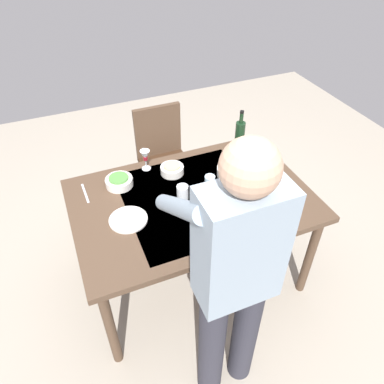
{
  "coord_description": "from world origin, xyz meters",
  "views": [
    {
      "loc": [
        0.67,
        1.63,
        2.31
      ],
      "look_at": [
        0.0,
        0.0,
        0.82
      ],
      "focal_mm": 34.38,
      "sensor_mm": 36.0,
      "label": 1
    }
  ],
  "objects_px": {
    "chair_near": "(163,153)",
    "dining_table": "(192,206)",
    "side_bowl_salad": "(119,181)",
    "water_cup_far_left": "(280,198)",
    "wine_bottle": "(240,133)",
    "dinner_plate_near": "(128,220)",
    "person_server": "(234,276)",
    "water_cup_near_left": "(183,192)",
    "water_cup_far_right": "(210,183)",
    "dinner_plate_far": "(236,206)",
    "wine_glass_left": "(145,156)",
    "side_bowl_bread": "(172,169)",
    "serving_bowl_pasta": "(239,171)",
    "water_cup_near_right": "(228,236)"
  },
  "relations": [
    {
      "from": "chair_near",
      "to": "dinner_plate_near",
      "type": "xyz_separation_m",
      "value": [
        0.52,
        0.93,
        0.24
      ]
    },
    {
      "from": "chair_near",
      "to": "side_bowl_salad",
      "type": "bearing_deg",
      "value": 50.12
    },
    {
      "from": "water_cup_far_right",
      "to": "dinner_plate_near",
      "type": "distance_m",
      "value": 0.58
    },
    {
      "from": "water_cup_near_right",
      "to": "dinner_plate_near",
      "type": "xyz_separation_m",
      "value": [
        0.47,
        -0.39,
        -0.05
      ]
    },
    {
      "from": "wine_bottle",
      "to": "water_cup_near_left",
      "type": "xyz_separation_m",
      "value": [
        0.62,
        0.4,
        -0.06
      ]
    },
    {
      "from": "dinner_plate_near",
      "to": "dinner_plate_far",
      "type": "bearing_deg",
      "value": 168.06
    },
    {
      "from": "water_cup_near_right",
      "to": "water_cup_far_right",
      "type": "relative_size",
      "value": 1.03
    },
    {
      "from": "dinner_plate_near",
      "to": "water_cup_near_left",
      "type": "bearing_deg",
      "value": -170.64
    },
    {
      "from": "wine_bottle",
      "to": "dinner_plate_far",
      "type": "height_order",
      "value": "wine_bottle"
    },
    {
      "from": "chair_near",
      "to": "water_cup_far_left",
      "type": "distance_m",
      "value": 1.25
    },
    {
      "from": "water_cup_near_left",
      "to": "serving_bowl_pasta",
      "type": "bearing_deg",
      "value": -169.3
    },
    {
      "from": "dining_table",
      "to": "person_server",
      "type": "bearing_deg",
      "value": 81.6
    },
    {
      "from": "chair_near",
      "to": "person_server",
      "type": "bearing_deg",
      "value": 82.86
    },
    {
      "from": "water_cup_near_left",
      "to": "person_server",
      "type": "bearing_deg",
      "value": 85.86
    },
    {
      "from": "dining_table",
      "to": "wine_glass_left",
      "type": "distance_m",
      "value": 0.48
    },
    {
      "from": "person_server",
      "to": "dinner_plate_far",
      "type": "relative_size",
      "value": 7.34
    },
    {
      "from": "water_cup_far_left",
      "to": "wine_bottle",
      "type": "bearing_deg",
      "value": -96.57
    },
    {
      "from": "wine_glass_left",
      "to": "dinner_plate_far",
      "type": "distance_m",
      "value": 0.72
    },
    {
      "from": "water_cup_far_right",
      "to": "dinner_plate_far",
      "type": "distance_m",
      "value": 0.24
    },
    {
      "from": "chair_near",
      "to": "dinner_plate_far",
      "type": "height_order",
      "value": "chair_near"
    },
    {
      "from": "chair_near",
      "to": "water_cup_far_right",
      "type": "relative_size",
      "value": 8.98
    },
    {
      "from": "chair_near",
      "to": "wine_glass_left",
      "type": "distance_m",
      "value": 0.65
    },
    {
      "from": "side_bowl_salad",
      "to": "dining_table",
      "type": "bearing_deg",
      "value": 142.57
    },
    {
      "from": "serving_bowl_pasta",
      "to": "side_bowl_salad",
      "type": "relative_size",
      "value": 1.67
    },
    {
      "from": "person_server",
      "to": "serving_bowl_pasta",
      "type": "height_order",
      "value": "person_server"
    },
    {
      "from": "side_bowl_salad",
      "to": "side_bowl_bread",
      "type": "xyz_separation_m",
      "value": [
        -0.37,
        0.01,
        0.0
      ]
    },
    {
      "from": "dining_table",
      "to": "water_cup_far_left",
      "type": "bearing_deg",
      "value": 151.59
    },
    {
      "from": "person_server",
      "to": "dinner_plate_far",
      "type": "bearing_deg",
      "value": -119.71
    },
    {
      "from": "wine_bottle",
      "to": "water_cup_far_left",
      "type": "xyz_separation_m",
      "value": [
        0.08,
        0.68,
        -0.06
      ]
    },
    {
      "from": "chair_near",
      "to": "side_bowl_bread",
      "type": "xyz_separation_m",
      "value": [
        0.12,
        0.59,
        0.27
      ]
    },
    {
      "from": "serving_bowl_pasta",
      "to": "side_bowl_bread",
      "type": "bearing_deg",
      "value": -24.57
    },
    {
      "from": "wine_bottle",
      "to": "dinner_plate_near",
      "type": "bearing_deg",
      "value": 25.04
    },
    {
      "from": "dining_table",
      "to": "water_cup_far_left",
      "type": "relative_size",
      "value": 16.54
    },
    {
      "from": "water_cup_near_left",
      "to": "dinner_plate_far",
      "type": "relative_size",
      "value": 0.43
    },
    {
      "from": "dinner_plate_near",
      "to": "wine_bottle",
      "type": "bearing_deg",
      "value": -154.96
    },
    {
      "from": "water_cup_far_left",
      "to": "side_bowl_salad",
      "type": "height_order",
      "value": "water_cup_far_left"
    },
    {
      "from": "side_bowl_salad",
      "to": "wine_glass_left",
      "type": "bearing_deg",
      "value": -153.62
    },
    {
      "from": "water_cup_near_right",
      "to": "side_bowl_bread",
      "type": "xyz_separation_m",
      "value": [
        0.06,
        -0.72,
        -0.02
      ]
    },
    {
      "from": "chair_near",
      "to": "dining_table",
      "type": "bearing_deg",
      "value": 83.96
    },
    {
      "from": "chair_near",
      "to": "person_server",
      "type": "height_order",
      "value": "person_server"
    },
    {
      "from": "water_cup_near_left",
      "to": "serving_bowl_pasta",
      "type": "height_order",
      "value": "water_cup_near_left"
    },
    {
      "from": "wine_bottle",
      "to": "dinner_plate_far",
      "type": "bearing_deg",
      "value": 60.63
    },
    {
      "from": "chair_near",
      "to": "water_cup_far_left",
      "type": "xyz_separation_m",
      "value": [
        -0.39,
        1.15,
        0.28
      ]
    },
    {
      "from": "side_bowl_salad",
      "to": "chair_near",
      "type": "bearing_deg",
      "value": -129.88
    },
    {
      "from": "water_cup_near_left",
      "to": "water_cup_far_right",
      "type": "relative_size",
      "value": 0.97
    },
    {
      "from": "wine_bottle",
      "to": "water_cup_far_right",
      "type": "bearing_deg",
      "value": 42.08
    },
    {
      "from": "water_cup_far_right",
      "to": "water_cup_near_left",
      "type": "bearing_deg",
      "value": 6.61
    },
    {
      "from": "wine_bottle",
      "to": "water_cup_far_left",
      "type": "distance_m",
      "value": 0.69
    },
    {
      "from": "water_cup_far_right",
      "to": "side_bowl_bread",
      "type": "xyz_separation_m",
      "value": [
        0.17,
        -0.25,
        -0.02
      ]
    },
    {
      "from": "water_cup_near_left",
      "to": "side_bowl_bread",
      "type": "distance_m",
      "value": 0.28
    }
  ]
}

